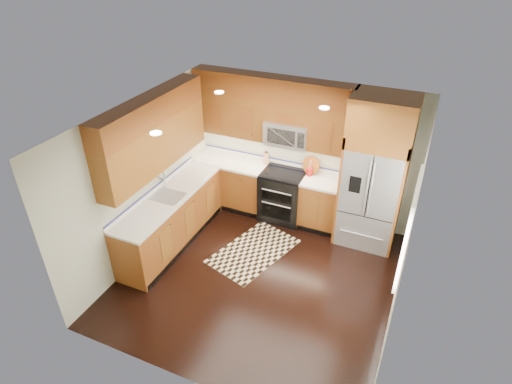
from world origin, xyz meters
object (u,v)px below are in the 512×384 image
at_px(refrigerator, 374,174).
at_px(rug, 254,251).
at_px(knife_block, 266,158).
at_px(utensil_crock, 310,170).
at_px(range, 283,196).

distance_m(refrigerator, rug, 2.36).
distance_m(refrigerator, knife_block, 2.03).
bearing_deg(utensil_crock, knife_block, 171.20).
xyz_separation_m(rug, knife_block, (-0.36, 1.39, 1.03)).
xyz_separation_m(knife_block, utensil_crock, (0.88, -0.14, 0.00)).
bearing_deg(utensil_crock, range, -165.94).
bearing_deg(rug, refrigerator, 51.29).
height_order(refrigerator, rug, refrigerator).
bearing_deg(refrigerator, range, 178.60).
bearing_deg(knife_block, utensil_crock, -8.80).
bearing_deg(range, utensil_crock, 14.06).
xyz_separation_m(rug, utensil_crock, (0.52, 1.26, 1.04)).
xyz_separation_m(refrigerator, knife_block, (-1.99, 0.28, -0.26)).
relative_size(range, knife_block, 3.85).
relative_size(rug, knife_block, 6.08).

